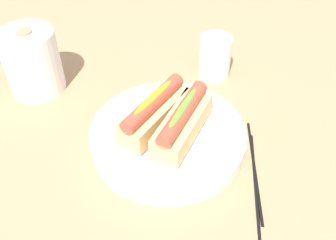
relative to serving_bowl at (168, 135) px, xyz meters
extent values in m
plane|color=#9E7A56|center=(0.01, -0.01, -0.02)|extent=(2.40, 2.40, 0.00)
cylinder|color=white|center=(0.00, 0.00, 0.00)|extent=(0.27, 0.27, 0.03)
torus|color=white|center=(0.00, 0.00, 0.01)|extent=(0.27, 0.27, 0.01)
cube|color=#DBB270|center=(0.00, -0.03, 0.04)|extent=(0.15, 0.06, 0.04)
cylinder|color=#A84733|center=(0.00, -0.03, 0.07)|extent=(0.15, 0.04, 0.03)
ellipsoid|color=olive|center=(0.00, -0.03, 0.08)|extent=(0.11, 0.02, 0.01)
cube|color=#DBB270|center=(0.00, 0.03, 0.04)|extent=(0.15, 0.06, 0.04)
cylinder|color=#A84733|center=(0.00, 0.03, 0.07)|extent=(0.15, 0.04, 0.03)
ellipsoid|color=gold|center=(0.00, 0.03, 0.08)|extent=(0.11, 0.02, 0.01)
cylinder|color=white|center=(0.23, 0.02, 0.02)|extent=(0.07, 0.07, 0.09)
cylinder|color=silver|center=(0.23, 0.02, 0.00)|extent=(0.06, 0.06, 0.04)
cylinder|color=white|center=(0.01, 0.32, 0.04)|extent=(0.11, 0.11, 0.13)
cylinder|color=#997A5B|center=(0.01, 0.32, 0.11)|extent=(0.03, 0.03, 0.00)
cylinder|color=black|center=(0.02, -0.16, -0.02)|extent=(0.20, 0.10, 0.01)
cylinder|color=black|center=(-0.01, -0.17, -0.02)|extent=(0.20, 0.09, 0.01)
camera|label=1|loc=(-0.40, -0.23, 0.47)|focal=39.97mm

